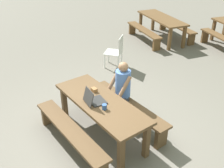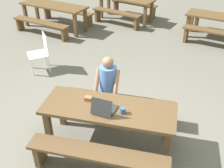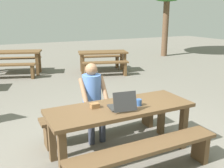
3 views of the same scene
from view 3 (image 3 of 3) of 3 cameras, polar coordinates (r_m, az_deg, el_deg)
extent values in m
plane|color=slate|center=(3.73, 1.89, -15.40)|extent=(30.00, 30.00, 0.00)
cube|color=brown|center=(3.42, 2.00, -5.43)|extent=(1.99, 0.72, 0.05)
cube|color=brown|center=(3.07, -11.09, -15.84)|extent=(0.09, 0.09, 0.67)
cube|color=brown|center=(3.85, 15.80, -9.34)|extent=(0.09, 0.09, 0.67)
cube|color=brown|center=(3.51, -13.42, -11.71)|extent=(0.09, 0.09, 0.67)
cube|color=brown|center=(4.21, 11.09, -6.82)|extent=(0.09, 0.09, 0.67)
cube|color=brown|center=(3.06, 7.67, -14.08)|extent=(1.96, 0.30, 0.05)
cube|color=brown|center=(3.67, 19.33, -13.36)|extent=(0.08, 0.24, 0.39)
cube|color=brown|center=(4.05, -2.26, -6.28)|extent=(1.96, 0.30, 0.05)
cube|color=brown|center=(3.90, -14.32, -11.18)|extent=(0.08, 0.24, 0.39)
cube|color=brown|center=(4.53, 8.03, -6.94)|extent=(0.08, 0.24, 0.39)
cube|color=#2D2D2D|center=(3.36, 1.95, -5.22)|extent=(0.34, 0.29, 0.02)
cube|color=#2D2D2D|center=(3.17, 2.96, -4.00)|extent=(0.32, 0.13, 0.24)
cube|color=black|center=(3.18, 2.92, -3.92)|extent=(0.29, 0.11, 0.22)
cube|color=olive|center=(3.35, -3.92, -4.91)|extent=(0.11, 0.08, 0.06)
cylinder|color=#335693|center=(3.44, 6.07, -4.16)|extent=(0.08, 0.08, 0.09)
cylinder|color=#333847|center=(3.88, -4.66, -10.44)|extent=(0.10, 0.10, 0.43)
cylinder|color=#333847|center=(3.95, -2.19, -9.96)|extent=(0.10, 0.10, 0.43)
cube|color=#333847|center=(3.89, -4.00, -6.26)|extent=(0.28, 0.28, 0.12)
cylinder|color=#517AC6|center=(3.87, -4.59, -1.66)|extent=(0.29, 0.29, 0.52)
cylinder|color=#936B4C|center=(3.71, -6.36, -2.03)|extent=(0.07, 0.32, 0.41)
cylinder|color=#936B4C|center=(3.83, -1.78, -1.39)|extent=(0.07, 0.32, 0.41)
sphere|color=#936B4C|center=(3.78, -4.70, 3.32)|extent=(0.18, 0.18, 0.18)
cube|color=brown|center=(8.51, -2.11, 7.20)|extent=(1.73, 1.10, 0.05)
cube|color=brown|center=(8.25, -6.66, 4.35)|extent=(0.11, 0.11, 0.66)
cube|color=brown|center=(8.46, 2.88, 4.71)|extent=(0.11, 0.11, 0.66)
cube|color=brown|center=(8.74, -6.90, 4.97)|extent=(0.11, 0.11, 0.66)
cube|color=brown|center=(8.94, 2.14, 5.30)|extent=(0.11, 0.11, 0.66)
cube|color=brown|center=(7.96, -1.44, 4.89)|extent=(1.47, 0.68, 0.05)
cube|color=brown|center=(7.93, -5.87, 3.05)|extent=(0.14, 0.25, 0.42)
cube|color=brown|center=(8.12, 2.90, 3.41)|extent=(0.14, 0.25, 0.42)
cube|color=brown|center=(9.14, -2.67, 6.27)|extent=(1.47, 0.68, 0.05)
cube|color=brown|center=(9.12, -6.53, 4.67)|extent=(0.14, 0.25, 0.42)
cube|color=brown|center=(9.28, 1.16, 4.96)|extent=(0.14, 0.25, 0.42)
cube|color=brown|center=(8.78, -22.05, 6.73)|extent=(2.02, 1.25, 0.05)
cube|color=brown|center=(8.44, -16.55, 4.26)|extent=(0.11, 0.11, 0.72)
cube|color=brown|center=(8.90, -16.11, 4.86)|extent=(0.11, 0.11, 0.72)
cube|color=brown|center=(8.25, -22.83, 4.00)|extent=(1.72, 0.83, 0.05)
cube|color=brown|center=(8.13, -17.51, 2.69)|extent=(0.15, 0.25, 0.42)
cube|color=brown|center=(9.41, -20.99, 5.48)|extent=(1.72, 0.83, 0.05)
cube|color=brown|center=(9.30, -16.31, 4.34)|extent=(0.15, 0.25, 0.42)
cylinder|color=brown|center=(12.15, 12.03, 13.43)|extent=(0.27, 0.27, 3.07)
camera|label=1|loc=(4.87, 59.75, 23.64)|focal=42.18mm
camera|label=2|loc=(2.59, 76.61, 32.08)|focal=42.29mm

